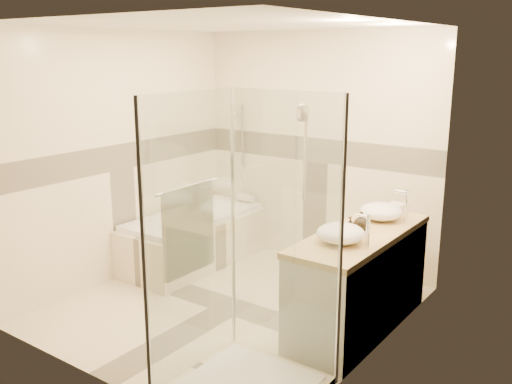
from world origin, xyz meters
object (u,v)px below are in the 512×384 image
Objects in this scene: bathtub at (194,236)px; shower_enclosure at (239,319)px; vessel_sink_near at (381,211)px; amenity_bottle_b at (361,222)px; vessel_sink_far at (341,233)px; vanity at (359,281)px; amenity_bottle_a at (350,227)px.

bathtub is 2.47m from shower_enclosure.
bathtub is 2.22m from vessel_sink_near.
vessel_sink_far is at bearing -90.00° from amenity_bottle_b.
vanity is 0.60m from vessel_sink_far.
vanity is 10.13× the size of amenity_bottle_b.
vanity is at bearing 83.22° from amenity_bottle_a.
amenity_bottle_b reaches higher than bathtub.
amenity_bottle_b reaches higher than vessel_sink_far.
amenity_bottle_b is (0.00, 0.20, -0.00)m from amenity_bottle_a.
vanity is at bearing 86.53° from vessel_sink_far.
shower_enclosure is 1.21m from amenity_bottle_a.
vanity reaches higher than bathtub.
vessel_sink_near is (-0.02, 0.43, 0.50)m from vanity.
amenity_bottle_a is (0.00, -0.60, 0.01)m from vessel_sink_near.
vanity is at bearing 77.03° from shower_enclosure.
bathtub is 1.05× the size of vanity.
shower_enclosure is at bearing -106.17° from vessel_sink_far.
vanity is at bearing -9.25° from bathtub.
amenity_bottle_a is 1.05× the size of amenity_bottle_b.
shower_enclosure is at bearing -41.10° from bathtub.
amenity_bottle_a is at bearing 90.00° from vessel_sink_far.
amenity_bottle_a is (-0.02, -0.17, 0.51)m from vanity.
amenity_bottle_a is at bearing -13.67° from bathtub.
amenity_bottle_a reaches higher than vanity.
shower_enclosure reaches higher than amenity_bottle_b.
amenity_bottle_a is at bearing -90.00° from vessel_sink_near.
vessel_sink_far is at bearing 73.83° from shower_enclosure.
vanity is 1.31m from shower_enclosure.
vessel_sink_far reaches higher than vanity.
vessel_sink_near is at bearing 2.24° from bathtub.
vanity is (2.15, -0.35, 0.12)m from bathtub.
vessel_sink_far is (0.00, -0.76, 0.00)m from vessel_sink_near.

